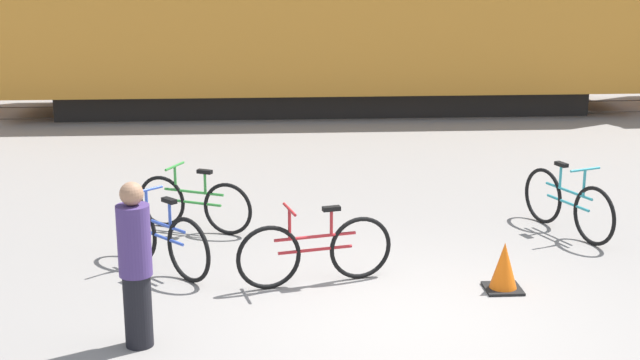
{
  "coord_description": "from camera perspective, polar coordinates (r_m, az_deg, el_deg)",
  "views": [
    {
      "loc": [
        -1.35,
        -8.31,
        3.7
      ],
      "look_at": [
        -0.72,
        1.43,
        1.1
      ],
      "focal_mm": 50.0,
      "sensor_mm": 36.0,
      "label": 1
    }
  ],
  "objects": [
    {
      "name": "rail_near",
      "position": [
        19.82,
        0.29,
        4.18
      ],
      "size": [
        55.82,
        0.07,
        0.01
      ],
      "primitive_type": "cube",
      "color": "#4C4238",
      "rests_on": "ground_plane"
    },
    {
      "name": "ground_plane",
      "position": [
        9.19,
        5.13,
        -8.87
      ],
      "size": [
        80.0,
        80.0,
        0.0
      ],
      "primitive_type": "plane",
      "color": "gray"
    },
    {
      "name": "traffic_cone",
      "position": [
        10.0,
        11.69,
        -5.54
      ],
      "size": [
        0.4,
        0.4,
        0.55
      ],
      "color": "black",
      "rests_on": "ground_plane"
    },
    {
      "name": "bicycle_teal",
      "position": [
        12.08,
        15.57,
        -1.49
      ],
      "size": [
        0.68,
        1.68,
        0.95
      ],
      "color": "black",
      "rests_on": "ground_plane"
    },
    {
      "name": "person_in_purple",
      "position": [
        8.47,
        -11.73,
        -5.33
      ],
      "size": [
        0.31,
        0.31,
        1.61
      ],
      "rotation": [
        0.0,
        0.0,
        4.52
      ],
      "color": "black",
      "rests_on": "ground_plane"
    },
    {
      "name": "bicycle_maroon",
      "position": [
        9.93,
        -0.31,
        -4.56
      ],
      "size": [
        1.76,
        0.53,
        0.91
      ],
      "color": "black",
      "rests_on": "ground_plane"
    },
    {
      "name": "bicycle_green",
      "position": [
        11.88,
        -8.06,
        -1.5
      ],
      "size": [
        1.55,
        0.76,
        0.87
      ],
      "color": "black",
      "rests_on": "ground_plane"
    },
    {
      "name": "rail_far",
      "position": [
        21.23,
        0.02,
        4.9
      ],
      "size": [
        55.82,
        0.07,
        0.01
      ],
      "primitive_type": "cube",
      "color": "#4C4238",
      "rests_on": "ground_plane"
    },
    {
      "name": "bicycle_blue",
      "position": [
        10.47,
        -10.08,
        -3.7
      ],
      "size": [
        1.21,
        1.32,
        0.94
      ],
      "color": "black",
      "rests_on": "ground_plane"
    }
  ]
}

